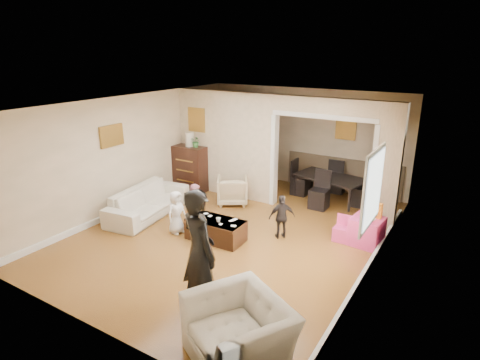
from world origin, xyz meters
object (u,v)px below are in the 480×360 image
Objects in this scene: play_table at (367,231)px; coffee_table at (216,230)px; child_kneel_b at (196,205)px; sofa at (148,202)px; dresser at (191,168)px; adult_person at (199,252)px; table_lamp at (190,139)px; cyan_cup at (362,216)px; coffee_cup at (218,220)px; child_kneel_a at (176,212)px; armchair_front at (239,332)px; dining_table at (329,188)px; armchair_back at (232,190)px; child_toddler at (282,217)px.

coffee_table is at bearing -152.21° from play_table.
play_table is 3.42m from child_kneel_b.
child_kneel_b is at bearing -94.46° from sofa.
dresser reaches higher than play_table.
child_kneel_b is at bearing -26.17° from adult_person.
dresser is at bearing -25.22° from adult_person.
table_lamp is 4.77m from cyan_cup.
dresser is at bearing 137.70° from coffee_cup.
table_lamp is at bearing 40.03° from child_kneel_a.
armchair_front is 1.00× the size of dresser.
sofa is at bearing -124.57° from dining_table.
sofa is 2.43× the size of child_kneel_a.
armchair_front is 6.26m from table_lamp.
table_lamp reaches higher than armchair_back.
child_toddler is at bearing 35.54° from coffee_table.
table_lamp is at bearing 170.85° from cyan_cup.
adult_person is 2.67m from child_kneel_a.
armchair_front is 0.64× the size of adult_person.
dresser is at bearing 170.85° from cyan_cup.
sofa is 3.87× the size of play_table.
armchair_back is at bearing -131.69° from dining_table.
adult_person is 2.07× the size of child_toddler.
dining_table is (3.12, 3.01, -0.02)m from sofa.
coffee_cup is 1.24m from child_toddler.
armchair_front is at bearing -46.73° from table_lamp.
table_lamp reaches higher than sofa.
child_toddler is at bearing -97.16° from child_kneel_b.
table_lamp is 4.50× the size of cyan_cup.
cyan_cup is at bearing 138.37° from armchair_back.
cyan_cup reaches higher than play_table.
cyan_cup is at bearing -87.77° from adult_person.
play_table is at bearing -93.78° from child_kneel_b.
dresser is 5.16m from adult_person.
dining_table is 1.89× the size of child_kneel_a.
coffee_cup is 0.87m from child_kneel_b.
table_lamp is (0.00, 0.00, 0.77)m from dresser.
dresser is 3.55m from dining_table.
armchair_back is 1.78m from table_lamp.
armchair_front is at bearing -69.42° from dining_table.
child_kneel_b is at bearing -110.38° from dining_table.
play_table is at bearing -88.93° from adult_person.
coffee_table is at bearing 153.43° from coffee_cup.
cyan_cup is 2.37m from dining_table.
armchair_front is at bearing -46.73° from dresser.
adult_person reaches higher than coffee_table.
adult_person is (3.07, -2.16, 0.61)m from sofa.
dresser is at bearing 0.00° from table_lamp.
table_lamp is at bearing -41.42° from armchair_back.
coffee_table is 1.26× the size of child_toddler.
sofa is 3.09m from child_toddler.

